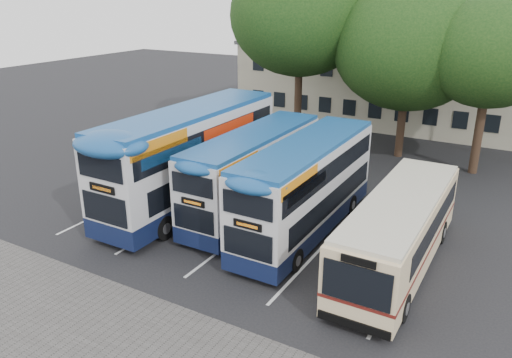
{
  "coord_description": "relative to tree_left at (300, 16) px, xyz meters",
  "views": [
    {
      "loc": [
        6.54,
        -13.04,
        9.91
      ],
      "look_at": [
        -3.86,
        5.0,
        2.11
      ],
      "focal_mm": 35.0,
      "sensor_mm": 36.0,
      "label": 1
    }
  ],
  "objects": [
    {
      "name": "depot_building",
      "position": [
        7.74,
        9.53,
        -5.38
      ],
      "size": [
        32.4,
        8.4,
        6.2
      ],
      "color": "#AEA48C",
      "rests_on": "ground"
    },
    {
      "name": "tree_mid",
      "position": [
        6.89,
        0.74,
        -1.59
      ],
      "size": [
        9.16,
        9.16,
        10.84
      ],
      "color": "black",
      "rests_on": "ground"
    },
    {
      "name": "bus_dd_left",
      "position": [
        0.12,
        -12.11,
        -5.89
      ],
      "size": [
        2.79,
        11.49,
        4.79
      ],
      "color": "#10193C",
      "rests_on": "ground"
    },
    {
      "name": "ground",
      "position": [
        7.74,
        -17.46,
        -8.53
      ],
      "size": [
        120.0,
        120.0,
        0.0
      ],
      "primitive_type": "plane",
      "color": "black",
      "rests_on": "ground"
    },
    {
      "name": "bus_single",
      "position": [
        10.53,
        -13.13,
        -6.89
      ],
      "size": [
        2.47,
        9.72,
        2.9
      ],
      "color": "beige",
      "rests_on": "ground"
    },
    {
      "name": "tree_right",
      "position": [
        11.54,
        -0.27,
        -1.68
      ],
      "size": [
        7.02,
        7.02,
        9.86
      ],
      "color": "black",
      "rests_on": "ground"
    },
    {
      "name": "bus_dd_mid",
      "position": [
        3.3,
        -11.55,
        -6.35
      ],
      "size": [
        2.31,
        9.52,
        3.96
      ],
      "color": "#10193C",
      "rests_on": "ground"
    },
    {
      "name": "bus_dd_right",
      "position": [
        6.26,
        -12.2,
        -6.27
      ],
      "size": [
        2.39,
        9.86,
        4.11
      ],
      "color": "#10193C",
      "rests_on": "ground"
    },
    {
      "name": "bay_lines",
      "position": [
        3.99,
        -12.46,
        -8.53
      ],
      "size": [
        14.12,
        11.0,
        0.01
      ],
      "color": "silver",
      "rests_on": "ground"
    },
    {
      "name": "tree_left",
      "position": [
        0.0,
        0.0,
        0.0
      ],
      "size": [
        9.07,
        9.07,
        12.4
      ],
      "color": "black",
      "rests_on": "ground"
    }
  ]
}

